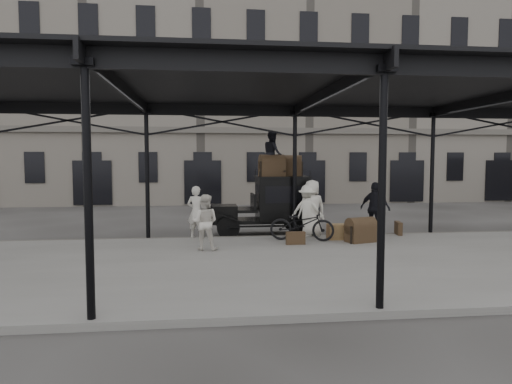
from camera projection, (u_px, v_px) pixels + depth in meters
ground at (307, 251)px, 13.93m from camera, size 120.00×120.00×0.00m
platform at (324, 263)px, 11.94m from camera, size 28.00×8.00×0.15m
canopy at (323, 90)px, 11.88m from camera, size 22.50×9.00×4.74m
building_frontage at (249, 97)px, 31.25m from camera, size 64.00×8.00×14.00m
taxi at (273, 203)px, 16.73m from camera, size 3.65×1.55×2.18m
porter_left at (196, 212)px, 15.26m from camera, size 0.75×0.63×1.76m
porter_midleft at (205, 222)px, 13.30m from camera, size 0.92×0.79×1.63m
porter_centre at (312, 208)px, 15.69m from camera, size 1.02×0.73×1.94m
porter_official at (375, 208)px, 15.95m from camera, size 1.08×1.09×1.85m
porter_right at (308, 211)px, 15.67m from camera, size 1.31×1.06×1.76m
bicycle at (302, 224)px, 14.81m from camera, size 2.21×1.31×1.10m
porter_roof at (273, 153)px, 16.49m from camera, size 0.68×0.85×1.65m
steamer_trunk_roof_near at (272, 167)px, 16.38m from camera, size 0.96×0.67×0.65m
steamer_trunk_roof_far at (290, 167)px, 16.91m from camera, size 0.96×0.70×0.63m
steamer_trunk_platform at (361, 232)px, 14.58m from camera, size 1.02×0.79×0.66m
wicker_hamper at (337, 232)px, 15.07m from camera, size 0.61×0.46×0.50m
suitcase_upright at (398, 228)px, 16.02m from camera, size 0.25×0.62×0.45m
suitcase_flat at (296, 238)px, 14.15m from camera, size 0.60×0.16×0.40m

